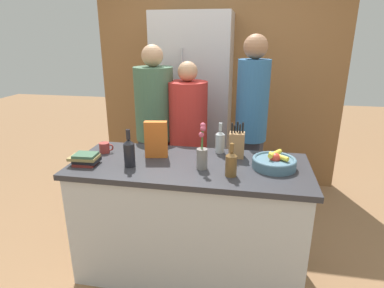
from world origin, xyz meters
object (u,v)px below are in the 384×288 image
at_px(flower_vase, 202,154).
at_px(bottle_wine, 129,152).
at_px(knife_block, 237,144).
at_px(fruit_bowl, 274,162).
at_px(book_stack, 85,159).
at_px(bottle_oil, 231,163).
at_px(bottle_vinegar, 220,141).
at_px(person_at_sink, 155,125).
at_px(coffee_mug, 105,148).
at_px(refrigerator, 193,107).
at_px(person_in_red_tee, 251,122).
at_px(person_in_blue, 188,135).
at_px(cereal_box, 156,139).

height_order(flower_vase, bottle_wine, flower_vase).
bearing_deg(knife_block, fruit_bowl, -31.52).
xyz_separation_m(book_stack, bottle_oil, (1.05, -0.01, 0.05)).
xyz_separation_m(bottle_vinegar, person_at_sink, (-0.69, 0.50, -0.04)).
height_order(bottle_wine, person_at_sink, person_at_sink).
height_order(coffee_mug, person_at_sink, person_at_sink).
xyz_separation_m(refrigerator, person_in_red_tee, (0.66, -0.67, 0.03)).
bearing_deg(book_stack, person_in_red_tee, 38.57).
distance_m(person_at_sink, person_in_red_tee, 0.93).
bearing_deg(person_at_sink, refrigerator, 71.48).
bearing_deg(person_in_red_tee, coffee_mug, -134.26).
height_order(flower_vase, coffee_mug, flower_vase).
distance_m(knife_block, book_stack, 1.12).
height_order(refrigerator, bottle_vinegar, refrigerator).
bearing_deg(coffee_mug, person_at_sink, 72.53).
height_order(bottle_oil, person_in_blue, person_in_blue).
relative_size(fruit_bowl, book_stack, 1.47).
relative_size(knife_block, cereal_box, 0.98).
relative_size(fruit_bowl, flower_vase, 0.93).
bearing_deg(person_in_blue, person_in_red_tee, -13.53).
bearing_deg(person_at_sink, bottle_wine, -82.02).
height_order(person_at_sink, person_in_red_tee, person_in_red_tee).
bearing_deg(bottle_vinegar, cereal_box, -158.14).
height_order(refrigerator, person_at_sink, refrigerator).
relative_size(cereal_box, bottle_oil, 1.23).
distance_m(bottle_wine, person_in_blue, 0.95).
height_order(flower_vase, cereal_box, flower_vase).
bearing_deg(bottle_wine, book_stack, -175.48).
bearing_deg(person_at_sink, coffee_mug, -104.94).
xyz_separation_m(fruit_bowl, cereal_box, (-0.87, 0.06, 0.10)).
xyz_separation_m(flower_vase, person_at_sink, (-0.60, 0.85, -0.06)).
relative_size(refrigerator, person_in_red_tee, 1.12).
bearing_deg(flower_vase, book_stack, -174.70).
distance_m(flower_vase, person_at_sink, 1.04).
distance_m(bottle_vinegar, person_in_red_tee, 0.55).
bearing_deg(cereal_box, bottle_wine, -121.99).
distance_m(coffee_mug, bottle_wine, 0.38).
xyz_separation_m(coffee_mug, person_in_blue, (0.54, 0.68, -0.07)).
bearing_deg(knife_block, flower_vase, -129.53).
xyz_separation_m(cereal_box, bottle_oil, (0.58, -0.25, -0.05)).
relative_size(coffee_mug, bottle_wine, 0.41).
bearing_deg(bottle_vinegar, fruit_bowl, -31.10).
xyz_separation_m(coffee_mug, bottle_vinegar, (0.90, 0.17, 0.05)).
bearing_deg(refrigerator, flower_vase, -77.44).
bearing_deg(bottle_wine, bottle_vinegar, 33.77).
height_order(fruit_bowl, person_in_blue, person_in_blue).
bearing_deg(fruit_bowl, cereal_box, 176.17).
bearing_deg(bottle_oil, coffee_mug, 165.45).
distance_m(refrigerator, coffee_mug, 1.43).
height_order(knife_block, book_stack, knife_block).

